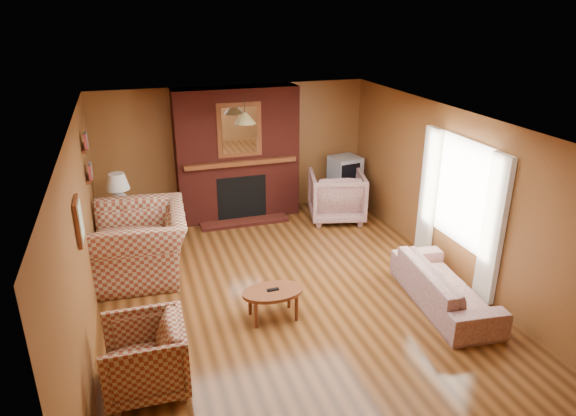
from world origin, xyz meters
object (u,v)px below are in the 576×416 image
object	(u,v)px
floral_armchair	(337,196)
crt_tv	(345,169)
table_lamp	(118,190)
tv_stand	(344,194)
plaid_armchair	(145,357)
floral_sofa	(445,286)
coffee_table	(273,294)
plaid_loveseat	(141,243)
side_table	(123,226)
fireplace	(238,155)

from	to	relation	value
floral_armchair	crt_tv	size ratio (longest dim) A/B	1.66
table_lamp	tv_stand	xyz separation A→B (m)	(4.15, 0.35, -0.66)
plaid_armchair	tv_stand	size ratio (longest dim) A/B	1.54
floral_sofa	coffee_table	size ratio (longest dim) A/B	2.40
plaid_loveseat	coffee_table	distance (m)	2.28
tv_stand	crt_tv	xyz separation A→B (m)	(0.00, -0.01, 0.51)
plaid_armchair	coffee_table	world-z (taller)	plaid_armchair
crt_tv	plaid_loveseat	bearing A→B (deg)	-158.45
plaid_armchair	crt_tv	world-z (taller)	crt_tv
side_table	plaid_armchair	bearing A→B (deg)	-87.71
floral_sofa	floral_armchair	world-z (taller)	floral_armchair
plaid_armchair	side_table	xyz separation A→B (m)	(-0.15, 3.75, -0.09)
plaid_armchair	floral_sofa	world-z (taller)	plaid_armchair
coffee_table	floral_armchair	bearing A→B (deg)	53.80
side_table	crt_tv	distance (m)	4.19
floral_sofa	table_lamp	distance (m)	5.22
fireplace	coffee_table	bearing A→B (deg)	-95.70
floral_armchair	crt_tv	bearing A→B (deg)	-112.85
plaid_armchair	coffee_table	distance (m)	1.81
floral_armchair	side_table	xyz separation A→B (m)	(-3.78, 0.14, -0.16)
fireplace	plaid_loveseat	xyz separation A→B (m)	(-1.85, -1.73, -0.69)
floral_sofa	plaid_loveseat	bearing A→B (deg)	66.66
floral_sofa	tv_stand	world-z (taller)	floral_sofa
side_table	crt_tv	world-z (taller)	crt_tv
floral_armchair	tv_stand	xyz separation A→B (m)	(0.37, 0.49, -0.18)
coffee_table	table_lamp	world-z (taller)	table_lamp
plaid_loveseat	tv_stand	bearing A→B (deg)	115.28
floral_armchair	table_lamp	size ratio (longest dim) A/B	1.59
plaid_armchair	crt_tv	xyz separation A→B (m)	(4.00, 4.09, 0.40)
tv_stand	crt_tv	world-z (taller)	crt_tv
floral_armchair	side_table	world-z (taller)	floral_armchair
fireplace	floral_sofa	xyz separation A→B (m)	(1.90, -3.83, -0.91)
plaid_armchair	floral_armchair	size ratio (longest dim) A/B	0.85
floral_sofa	tv_stand	bearing A→B (deg)	3.54
plaid_armchair	floral_armchair	world-z (taller)	floral_armchair
fireplace	tv_stand	xyz separation A→B (m)	(2.05, -0.18, -0.91)
plaid_armchair	tv_stand	bearing A→B (deg)	136.99
table_lamp	plaid_loveseat	bearing A→B (deg)	-78.19
fireplace	table_lamp	distance (m)	2.18
plaid_armchair	table_lamp	size ratio (longest dim) A/B	1.35
side_table	table_lamp	xyz separation A→B (m)	(0.00, 0.00, 0.64)
coffee_table	table_lamp	distance (m)	3.45
plaid_loveseat	plaid_armchair	size ratio (longest dim) A/B	1.79
plaid_armchair	floral_sofa	distance (m)	3.88
plaid_loveseat	crt_tv	distance (m)	4.20
plaid_armchair	floral_armchair	distance (m)	5.12
fireplace	tv_stand	world-z (taller)	fireplace
plaid_loveseat	coffee_table	bearing A→B (deg)	45.03
plaid_loveseat	plaid_armchair	distance (m)	2.55
crt_tv	floral_sofa	bearing A→B (deg)	-92.36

